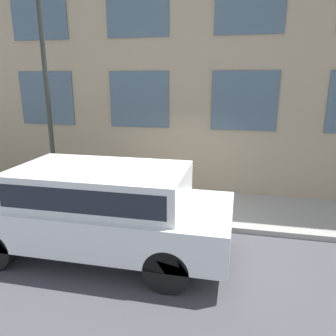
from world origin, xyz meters
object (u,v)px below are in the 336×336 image
(person, at_px, (180,178))
(parked_truck_white_near, at_px, (99,205))
(fire_hydrant, at_px, (155,199))
(street_lamp, at_px, (43,49))

(person, distance_m, parked_truck_white_near, 2.71)
(fire_hydrant, height_order, person, person)
(person, bearing_deg, parked_truck_white_near, -87.24)
(person, height_order, parked_truck_white_near, parked_truck_white_near)
(parked_truck_white_near, height_order, street_lamp, street_lamp)
(fire_hydrant, relative_size, parked_truck_white_near, 0.14)
(fire_hydrant, height_order, street_lamp, street_lamp)
(fire_hydrant, bearing_deg, street_lamp, 80.13)
(person, xyz_separation_m, street_lamp, (-0.04, 3.54, 3.20))
(fire_hydrant, xyz_separation_m, street_lamp, (0.53, 3.03, 3.60))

